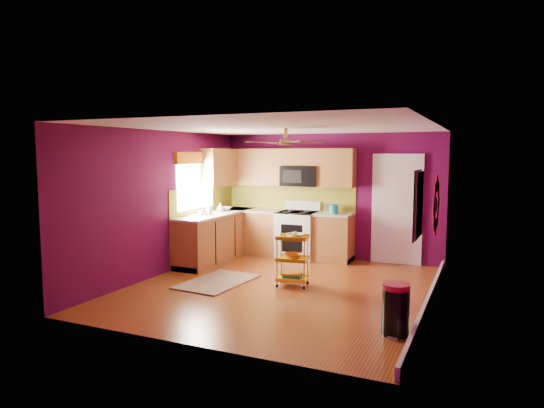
% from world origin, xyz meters
% --- Properties ---
extents(ground, '(5.00, 5.00, 0.00)m').
position_xyz_m(ground, '(0.00, 0.00, 0.00)').
color(ground, maroon).
rests_on(ground, ground).
extents(room_envelope, '(4.54, 5.04, 2.52)m').
position_xyz_m(room_envelope, '(0.03, 0.00, 1.63)').
color(room_envelope, '#52093A').
rests_on(room_envelope, ground).
extents(lower_cabinets, '(2.81, 2.31, 0.94)m').
position_xyz_m(lower_cabinets, '(-1.35, 1.82, 0.43)').
color(lower_cabinets, brown).
rests_on(lower_cabinets, ground).
extents(electric_range, '(0.76, 0.66, 1.13)m').
position_xyz_m(electric_range, '(-0.55, 2.17, 0.48)').
color(electric_range, white).
rests_on(electric_range, ground).
extents(upper_cabinetry, '(2.80, 2.30, 1.26)m').
position_xyz_m(upper_cabinetry, '(-1.24, 2.17, 1.80)').
color(upper_cabinetry, brown).
rests_on(upper_cabinetry, ground).
extents(left_window, '(0.08, 1.35, 1.08)m').
position_xyz_m(left_window, '(-2.22, 1.05, 1.74)').
color(left_window, white).
rests_on(left_window, ground).
extents(panel_door, '(0.95, 0.11, 2.15)m').
position_xyz_m(panel_door, '(1.35, 2.47, 1.02)').
color(panel_door, white).
rests_on(panel_door, ground).
extents(right_wall_art, '(0.04, 2.74, 1.04)m').
position_xyz_m(right_wall_art, '(2.23, -0.34, 1.44)').
color(right_wall_art, black).
rests_on(right_wall_art, ground).
extents(ceiling_fan, '(1.01, 1.01, 0.26)m').
position_xyz_m(ceiling_fan, '(0.00, 0.20, 2.29)').
color(ceiling_fan, '#BF8C3F').
rests_on(ceiling_fan, ground).
extents(shag_rug, '(0.96, 1.46, 0.02)m').
position_xyz_m(shag_rug, '(-1.08, -0.11, 0.01)').
color(shag_rug, '#321910').
rests_on(shag_rug, ground).
extents(rolling_cart, '(0.54, 0.43, 0.88)m').
position_xyz_m(rolling_cart, '(0.13, 0.20, 0.45)').
color(rolling_cart, yellow).
rests_on(rolling_cart, ground).
extents(trash_can, '(0.39, 0.40, 0.61)m').
position_xyz_m(trash_can, '(1.99, -1.26, 0.30)').
color(trash_can, black).
rests_on(trash_can, ground).
extents(teal_kettle, '(0.18, 0.18, 0.21)m').
position_xyz_m(teal_kettle, '(0.21, 2.14, 1.02)').
color(teal_kettle, teal).
rests_on(teal_kettle, lower_cabinets).
extents(toaster, '(0.22, 0.15, 0.18)m').
position_xyz_m(toaster, '(0.13, 2.25, 1.03)').
color(toaster, beige).
rests_on(toaster, lower_cabinets).
extents(soap_bottle_a, '(0.09, 0.10, 0.21)m').
position_xyz_m(soap_bottle_a, '(-1.93, 1.02, 1.05)').
color(soap_bottle_a, '#EA3F72').
rests_on(soap_bottle_a, lower_cabinets).
extents(soap_bottle_b, '(0.14, 0.14, 0.18)m').
position_xyz_m(soap_bottle_b, '(-1.98, 1.55, 1.03)').
color(soap_bottle_b, white).
rests_on(soap_bottle_b, lower_cabinets).
extents(counter_dish, '(0.28, 0.28, 0.07)m').
position_xyz_m(counter_dish, '(-2.01, 1.77, 0.97)').
color(counter_dish, white).
rests_on(counter_dish, lower_cabinets).
extents(counter_cup, '(0.13, 0.13, 0.10)m').
position_xyz_m(counter_cup, '(-2.02, 0.91, 0.99)').
color(counter_cup, white).
rests_on(counter_cup, lower_cabinets).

